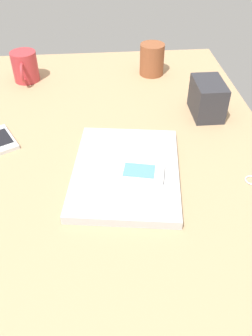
{
  "coord_description": "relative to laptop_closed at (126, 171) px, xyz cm",
  "views": [
    {
      "loc": [
        68.87,
        -3.1,
        55.6
      ],
      "look_at": [
        9.58,
        2.13,
        5.0
      ],
      "focal_mm": 37.8,
      "sensor_mm": 36.0,
      "label": 1
    }
  ],
  "objects": [
    {
      "name": "pen_cup",
      "position": [
        -50.26,
        12.92,
        3.99
      ],
      "size": [
        7.86,
        7.86,
        10.01
      ],
      "primitive_type": "cylinder",
      "color": "brown",
      "rests_on": "desk_surface"
    },
    {
      "name": "laptop_closed",
      "position": [
        0.0,
        0.0,
        0.0
      ],
      "size": [
        33.64,
        27.48,
        2.02
      ],
      "primitive_type": "cube",
      "rotation": [
        0.0,
        0.0,
        -0.15
      ],
      "color": "#B7BABC",
      "rests_on": "desk_surface"
    },
    {
      "name": "cell_phone_on_laptop",
      "position": [
        2.24,
        2.65,
        1.51
      ],
      "size": [
        7.94,
        11.74,
        1.07
      ],
      "color": "silver",
      "rests_on": "laptop_closed"
    },
    {
      "name": "key_ring",
      "position": [
        4.46,
        27.48,
        -0.83
      ],
      "size": [
        3.15,
        3.15,
        0.36
      ],
      "primitive_type": "torus",
      "color": "silver",
      "rests_on": "desk_surface"
    },
    {
      "name": "desk_organizer",
      "position": [
        -23.96,
        24.38,
        3.8
      ],
      "size": [
        11.97,
        7.72,
        9.62
      ],
      "primitive_type": "cube",
      "rotation": [
        0.0,
        0.0,
        0.0
      ],
      "color": "#2D2D33",
      "rests_on": "desk_surface"
    },
    {
      "name": "coffee_mug",
      "position": [
        -48.99,
        -27.8,
        3.67
      ],
      "size": [
        11.44,
        7.98,
        9.35
      ],
      "color": "#B23338",
      "rests_on": "desk_surface"
    },
    {
      "name": "desk_surface",
      "position": [
        -9.58,
        -2.13,
        -2.51
      ],
      "size": [
        120.0,
        80.0,
        3.0
      ],
      "primitive_type": "cube",
      "color": "tan",
      "rests_on": "ground"
    },
    {
      "name": "cell_phone_on_desk",
      "position": [
        -15.56,
        -30.32,
        -0.5
      ],
      "size": [
        12.8,
        10.5,
        1.1
      ],
      "color": "silver",
      "rests_on": "desk_surface"
    }
  ]
}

